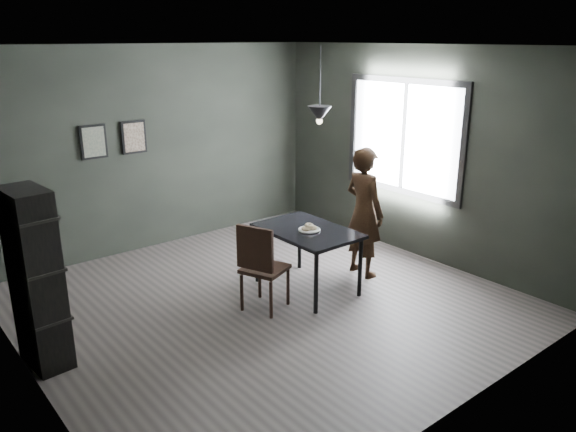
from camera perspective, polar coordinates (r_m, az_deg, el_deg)
ground at (r=6.47m, az=-2.15°, el=-8.75°), size 5.00×5.00×0.00m
back_wall at (r=8.07m, az=-13.09°, el=6.71°), size 5.00×0.10×2.80m
ceiling at (r=5.79m, az=-2.49°, el=16.89°), size 5.00×5.00×0.02m
window_assembly at (r=7.76m, az=11.66°, el=7.88°), size 0.04×1.96×1.56m
cafe_table at (r=6.55m, az=1.97°, el=-2.00°), size 0.80×1.20×0.75m
white_plate at (r=6.47m, az=2.17°, el=-1.45°), size 0.23×0.23×0.01m
donut_pile at (r=6.46m, az=2.17°, el=-1.15°), size 0.19×0.13×0.08m
woman at (r=6.99m, az=7.73°, el=0.39°), size 0.42×0.61×1.63m
wood_chair at (r=6.05m, az=-2.82°, el=-4.74°), size 0.57×0.57×1.00m
shelf_unit at (r=5.48m, az=-24.21°, el=-5.92°), size 0.36×0.58×1.67m
pendant_lamp at (r=6.46m, az=3.22°, el=10.31°), size 0.28×0.28×0.86m
framed_print_left at (r=7.66m, az=-19.15°, el=7.14°), size 0.34×0.04×0.44m
framed_print_right at (r=7.86m, az=-15.38°, el=7.73°), size 0.34×0.04×0.44m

